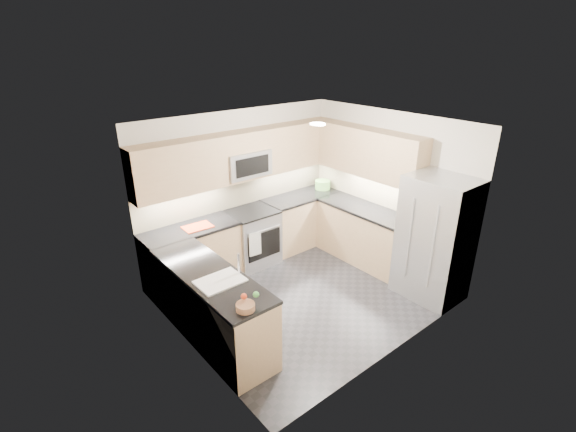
{
  "coord_description": "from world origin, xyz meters",
  "views": [
    {
      "loc": [
        -3.5,
        -3.88,
        3.5
      ],
      "look_at": [
        0.0,
        0.35,
        1.15
      ],
      "focal_mm": 26.0,
      "sensor_mm": 36.0,
      "label": 1
    }
  ],
  "objects_px": {
    "utensil_bowl": "(323,185)",
    "fruit_basket": "(245,307)",
    "gas_range": "(252,238)",
    "refrigerator": "(435,239)",
    "microwave": "(245,163)",
    "cutting_board": "(198,227)"
  },
  "relations": [
    {
      "from": "utensil_bowl",
      "to": "fruit_basket",
      "type": "height_order",
      "value": "utensil_bowl"
    },
    {
      "from": "gas_range",
      "to": "fruit_basket",
      "type": "bearing_deg",
      "value": -126.28
    },
    {
      "from": "refrigerator",
      "to": "microwave",
      "type": "bearing_deg",
      "value": 119.62
    },
    {
      "from": "cutting_board",
      "to": "gas_range",
      "type": "bearing_deg",
      "value": 1.34
    },
    {
      "from": "gas_range",
      "to": "utensil_bowl",
      "type": "height_order",
      "value": "utensil_bowl"
    },
    {
      "from": "gas_range",
      "to": "microwave",
      "type": "xyz_separation_m",
      "value": [
        0.0,
        0.12,
        1.24
      ]
    },
    {
      "from": "microwave",
      "to": "utensil_bowl",
      "type": "height_order",
      "value": "microwave"
    },
    {
      "from": "refrigerator",
      "to": "cutting_board",
      "type": "distance_m",
      "value": 3.42
    },
    {
      "from": "utensil_bowl",
      "to": "cutting_board",
      "type": "relative_size",
      "value": 0.67
    },
    {
      "from": "cutting_board",
      "to": "fruit_basket",
      "type": "height_order",
      "value": "fruit_basket"
    },
    {
      "from": "gas_range",
      "to": "utensil_bowl",
      "type": "xyz_separation_m",
      "value": [
        1.62,
        0.03,
        0.56
      ]
    },
    {
      "from": "gas_range",
      "to": "utensil_bowl",
      "type": "bearing_deg",
      "value": 1.15
    },
    {
      "from": "gas_range",
      "to": "fruit_basket",
      "type": "distance_m",
      "value": 2.72
    },
    {
      "from": "refrigerator",
      "to": "cutting_board",
      "type": "bearing_deg",
      "value": 135.31
    },
    {
      "from": "microwave",
      "to": "utensil_bowl",
      "type": "distance_m",
      "value": 1.76
    },
    {
      "from": "cutting_board",
      "to": "utensil_bowl",
      "type": "bearing_deg",
      "value": 1.22
    },
    {
      "from": "microwave",
      "to": "refrigerator",
      "type": "height_order",
      "value": "microwave"
    },
    {
      "from": "utensil_bowl",
      "to": "cutting_board",
      "type": "height_order",
      "value": "utensil_bowl"
    },
    {
      "from": "gas_range",
      "to": "refrigerator",
      "type": "relative_size",
      "value": 0.51
    },
    {
      "from": "microwave",
      "to": "cutting_board",
      "type": "xyz_separation_m",
      "value": [
        -0.98,
        -0.15,
        -0.75
      ]
    },
    {
      "from": "microwave",
      "to": "fruit_basket",
      "type": "relative_size",
      "value": 3.85
    },
    {
      "from": "utensil_bowl",
      "to": "fruit_basket",
      "type": "relative_size",
      "value": 1.41
    }
  ]
}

